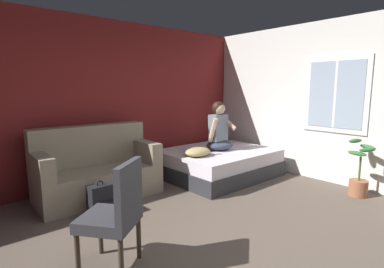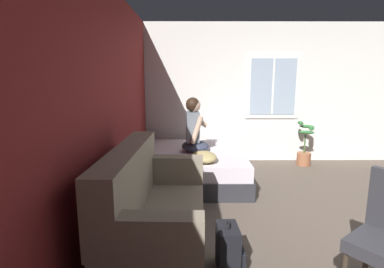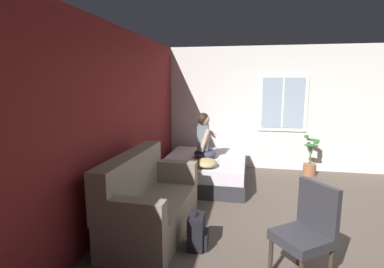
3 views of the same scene
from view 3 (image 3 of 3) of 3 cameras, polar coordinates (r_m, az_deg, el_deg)
ground_plane at (r=4.33m, az=25.77°, el=-17.83°), size 40.00×40.00×0.00m
wall_back_accent at (r=4.18m, az=-15.80°, el=1.40°), size 11.12×0.16×2.70m
wall_side_with_window at (r=6.95m, az=20.03°, el=4.49°), size 0.19×7.20×2.70m
bed at (r=5.92m, az=2.48°, el=-6.81°), size 1.93×1.59×0.48m
couch at (r=4.01m, az=-8.42°, el=-12.90°), size 1.73×0.88×1.04m
side_chair at (r=3.25m, az=21.08°, el=-16.57°), size 0.65×0.65×0.98m
person_seated at (r=5.80m, az=2.33°, el=-1.05°), size 0.55×0.47×0.88m
backpack at (r=3.72m, az=0.99°, el=-18.16°), size 0.31×0.24×0.46m
throw_pillow at (r=5.23m, az=2.78°, el=-5.51°), size 0.53×0.43×0.14m
cell_phone at (r=5.55m, az=4.65°, el=-5.32°), size 0.16×0.10×0.01m
potted_plant at (r=6.74m, az=21.57°, el=-4.83°), size 0.39×0.37×0.85m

